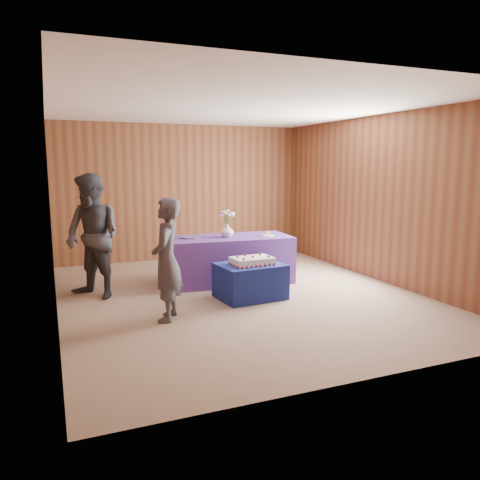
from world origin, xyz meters
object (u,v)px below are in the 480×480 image
sheet_cake (252,261)px  vase (227,231)px  cake_table (250,281)px  serving_table (229,259)px  guest_right (93,236)px  guest_left (167,260)px

sheet_cake → vase: (0.01, 1.01, 0.30)m
cake_table → serving_table: serving_table is taller
vase → cake_table: bearing=-91.1°
cake_table → guest_right: size_ratio=0.50×
guest_right → guest_left: bearing=-9.5°
serving_table → sheet_cake: (-0.04, -1.04, 0.18)m
vase → guest_left: size_ratio=0.14×
cake_table → sheet_cake: bearing=-76.5°
vase → guest_right: size_ratio=0.12×
vase → guest_left: (-1.34, -1.46, -0.10)m
vase → guest_right: 2.08m
guest_left → guest_right: guest_right is taller
serving_table → vase: vase is taller
cake_table → vase: (0.02, 0.97, 0.61)m
cake_table → guest_left: guest_left is taller
cake_table → guest_left: (-1.32, -0.48, 0.51)m
serving_table → guest_right: size_ratio=1.12×
cake_table → vase: vase is taller
serving_table → guest_left: size_ratio=1.32×
sheet_cake → guest_right: 2.29m
serving_table → vase: (-0.04, -0.03, 0.48)m
cake_table → guest_left: 1.50m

